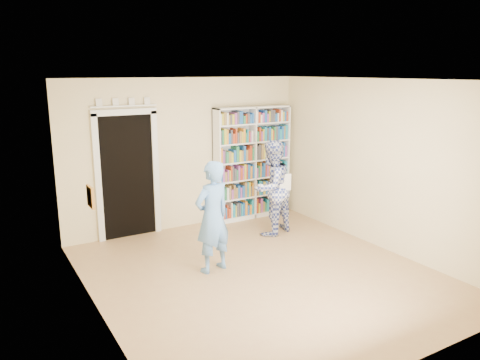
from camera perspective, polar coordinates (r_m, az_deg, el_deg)
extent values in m
plane|color=#A87A51|center=(6.78, 2.57, -11.36)|extent=(5.00, 5.00, 0.00)
plane|color=white|center=(6.16, 2.83, 12.10)|extent=(5.00, 5.00, 0.00)
plane|color=beige|center=(8.49, -6.59, 3.19)|extent=(4.50, 0.00, 4.50)
plane|color=beige|center=(5.48, -17.45, -2.97)|extent=(0.00, 5.00, 5.00)
plane|color=beige|center=(7.77, 16.72, 1.78)|extent=(0.00, 5.00, 5.00)
cube|color=white|center=(9.01, 1.50, 2.09)|extent=(1.57, 0.29, 2.15)
cube|color=white|center=(9.01, 1.50, 2.09)|extent=(0.02, 0.29, 2.15)
cube|color=black|center=(8.16, -13.55, 0.35)|extent=(0.90, 0.03, 2.10)
cube|color=white|center=(8.02, -16.92, -0.08)|extent=(0.10, 0.06, 2.20)
cube|color=white|center=(8.30, -10.23, 0.72)|extent=(0.10, 0.06, 2.20)
cube|color=white|center=(7.98, -13.94, 8.04)|extent=(1.10, 0.06, 0.10)
cube|color=white|center=(7.97, -13.97, 8.76)|extent=(1.10, 0.08, 0.02)
cube|color=brown|center=(5.66, -17.77, -1.96)|extent=(0.03, 0.25, 0.25)
imported|color=#5D90CE|center=(6.61, -3.38, -4.52)|extent=(0.66, 0.51, 1.61)
imported|color=#2E3D8F|center=(8.12, 3.84, -0.96)|extent=(0.96, 0.85, 1.66)
cube|color=white|center=(7.96, 5.56, -0.28)|extent=(0.20, 0.06, 0.29)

